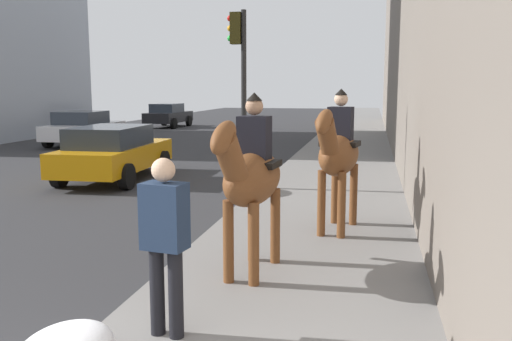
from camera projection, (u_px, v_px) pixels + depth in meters
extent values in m
ellipsoid|color=brown|center=(253.00, 178.00, 6.85)|extent=(1.55, 0.73, 0.66)
cylinder|color=brown|center=(254.00, 244.00, 6.48)|extent=(0.13, 0.13, 1.01)
cylinder|color=brown|center=(228.00, 242.00, 6.58)|extent=(0.13, 0.13, 1.01)
cylinder|color=brown|center=(275.00, 226.00, 7.33)|extent=(0.13, 0.13, 1.01)
cylinder|color=brown|center=(253.00, 224.00, 7.43)|extent=(0.13, 0.13, 1.01)
cylinder|color=brown|center=(231.00, 158.00, 6.07)|extent=(0.66, 0.35, 0.68)
ellipsoid|color=brown|center=(223.00, 138.00, 5.84)|extent=(0.65, 0.29, 0.49)
cylinder|color=black|center=(270.00, 177.00, 7.53)|extent=(0.29, 0.13, 0.55)
cube|color=black|center=(254.00, 164.00, 6.87)|extent=(0.50, 0.65, 0.08)
cube|color=black|center=(254.00, 138.00, 6.82)|extent=(0.32, 0.41, 0.55)
sphere|color=tan|center=(254.00, 106.00, 6.76)|extent=(0.22, 0.22, 0.22)
cone|color=black|center=(254.00, 96.00, 6.74)|extent=(0.22, 0.22, 0.10)
ellipsoid|color=brown|center=(339.00, 155.00, 8.89)|extent=(1.57, 0.81, 0.66)
cylinder|color=brown|center=(341.00, 205.00, 8.53)|extent=(0.13, 0.13, 1.05)
cylinder|color=brown|center=(321.00, 203.00, 8.65)|extent=(0.13, 0.13, 1.05)
cylinder|color=brown|center=(353.00, 194.00, 9.36)|extent=(0.13, 0.13, 1.05)
cylinder|color=brown|center=(335.00, 193.00, 9.47)|extent=(0.13, 0.13, 1.05)
cylinder|color=brown|center=(328.00, 138.00, 8.13)|extent=(0.67, 0.38, 0.68)
ellipsoid|color=brown|center=(324.00, 121.00, 7.90)|extent=(0.65, 0.32, 0.49)
cylinder|color=black|center=(348.00, 156.00, 9.56)|extent=(0.30, 0.15, 0.55)
cube|color=black|center=(340.00, 143.00, 8.91)|extent=(0.54, 0.67, 0.08)
cube|color=black|center=(341.00, 124.00, 8.86)|extent=(0.34, 0.42, 0.55)
sphere|color=#D8AD8C|center=(341.00, 99.00, 8.80)|extent=(0.22, 0.22, 0.22)
cone|color=black|center=(341.00, 92.00, 8.79)|extent=(0.23, 0.23, 0.10)
cylinder|color=black|center=(157.00, 291.00, 5.20)|extent=(0.14, 0.14, 0.85)
cylinder|color=black|center=(176.00, 294.00, 5.13)|extent=(0.14, 0.14, 0.85)
cube|color=#1E2D47|center=(164.00, 216.00, 5.06)|extent=(0.32, 0.44, 0.62)
sphere|color=#D8AD8C|center=(163.00, 170.00, 4.99)|extent=(0.22, 0.22, 0.22)
cube|color=orange|center=(115.00, 157.00, 14.59)|extent=(4.32, 1.91, 0.60)
cube|color=#262D38|center=(110.00, 136.00, 14.26)|extent=(2.34, 1.63, 0.52)
cylinder|color=black|center=(106.00, 161.00, 16.06)|extent=(0.65, 0.24, 0.64)
cylinder|color=black|center=(163.00, 162.00, 15.77)|extent=(0.65, 0.24, 0.64)
cylinder|color=black|center=(59.00, 175.00, 13.49)|extent=(0.65, 0.24, 0.64)
cylinder|color=black|center=(127.00, 177.00, 13.20)|extent=(0.65, 0.24, 0.64)
cube|color=silver|center=(85.00, 131.00, 23.26)|extent=(4.23, 1.96, 0.60)
cube|color=#262D38|center=(81.00, 118.00, 22.93)|extent=(1.98, 1.68, 0.52)
cylinder|color=black|center=(80.00, 135.00, 24.74)|extent=(0.64, 0.23, 0.64)
cylinder|color=black|center=(119.00, 135.00, 24.40)|extent=(0.64, 0.23, 0.64)
cylinder|color=black|center=(48.00, 140.00, 22.21)|extent=(0.64, 0.23, 0.64)
cylinder|color=black|center=(91.00, 141.00, 21.87)|extent=(0.64, 0.23, 0.64)
cube|color=black|center=(169.00, 117.00, 33.62)|extent=(4.00, 1.85, 0.60)
cube|color=#262D38|center=(167.00, 108.00, 33.31)|extent=(2.01, 1.56, 0.52)
cylinder|color=black|center=(164.00, 121.00, 35.04)|extent=(0.65, 0.25, 0.64)
cylinder|color=black|center=(189.00, 121.00, 34.63)|extent=(0.65, 0.25, 0.64)
cylinder|color=black|center=(147.00, 123.00, 32.70)|extent=(0.65, 0.25, 0.64)
cylinder|color=black|center=(174.00, 123.00, 32.29)|extent=(0.65, 0.25, 0.64)
cylinder|color=black|center=(244.00, 103.00, 12.59)|extent=(0.12, 0.12, 4.15)
cube|color=#2D280C|center=(236.00, 28.00, 12.37)|extent=(0.20, 0.24, 0.70)
sphere|color=red|center=(230.00, 18.00, 12.36)|extent=(0.14, 0.14, 0.14)
sphere|color=orange|center=(230.00, 28.00, 12.40)|extent=(0.14, 0.14, 0.14)
sphere|color=green|center=(230.00, 38.00, 12.43)|extent=(0.14, 0.14, 0.14)
ellipsoid|color=white|center=(257.00, 185.00, 12.22)|extent=(1.01, 0.78, 0.35)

